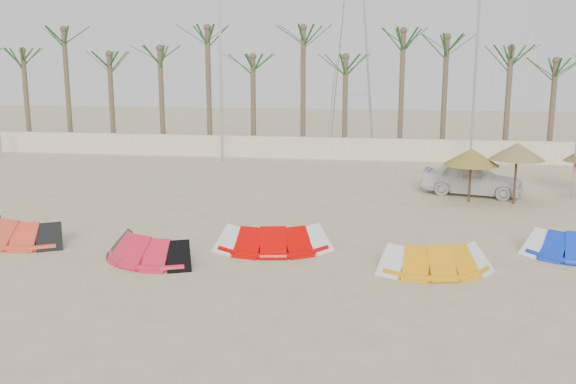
% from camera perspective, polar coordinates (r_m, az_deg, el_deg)
% --- Properties ---
extents(ground, '(120.00, 120.00, 0.00)m').
position_cam_1_polar(ground, '(17.34, -3.03, -8.27)').
color(ground, beige).
rests_on(ground, ground).
extents(boundary_wall, '(60.00, 0.30, 1.30)m').
position_cam_1_polar(boundary_wall, '(38.45, 3.61, 3.91)').
color(boundary_wall, beige).
rests_on(boundary_wall, ground).
extents(palm_line, '(52.00, 4.00, 7.70)m').
position_cam_1_polar(palm_line, '(39.53, 4.91, 12.53)').
color(palm_line, brown).
rests_on(palm_line, ground).
extents(lamp_b, '(1.25, 0.14, 11.00)m').
position_cam_1_polar(lamp_b, '(37.12, -5.97, 11.51)').
color(lamp_b, '#A5A8AD').
rests_on(lamp_b, ground).
extents(lamp_c, '(1.25, 0.14, 11.00)m').
position_cam_1_polar(lamp_c, '(36.24, 16.43, 11.09)').
color(lamp_c, '#A5A8AD').
rests_on(lamp_c, ground).
extents(pylon, '(3.00, 3.00, 14.00)m').
position_cam_1_polar(pylon, '(44.40, 5.58, 4.10)').
color(pylon, '#A5A8AD').
rests_on(pylon, ground).
extents(kite_red_left, '(3.78, 2.32, 0.90)m').
position_cam_1_polar(kite_red_left, '(23.00, -22.55, -3.01)').
color(kite_red_left, red).
rests_on(kite_red_left, ground).
extents(kite_red_mid, '(3.48, 2.45, 0.90)m').
position_cam_1_polar(kite_red_mid, '(19.74, -12.14, -4.72)').
color(kite_red_mid, red).
rests_on(kite_red_mid, ground).
extents(kite_red_right, '(3.73, 2.05, 0.90)m').
position_cam_1_polar(kite_red_right, '(20.42, -1.17, -3.89)').
color(kite_red_right, '#D70200').
rests_on(kite_red_right, ground).
extents(kite_orange, '(3.44, 2.12, 0.90)m').
position_cam_1_polar(kite_orange, '(18.87, 12.97, -5.53)').
color(kite_orange, orange).
rests_on(kite_orange, ground).
extents(kite_blue, '(3.17, 1.96, 0.90)m').
position_cam_1_polar(kite_blue, '(21.51, 24.00, -4.13)').
color(kite_blue, '#0B30CE').
rests_on(kite_blue, ground).
extents(parasol_left, '(2.30, 2.30, 2.27)m').
position_cam_1_polar(parasol_left, '(27.71, 15.98, 3.02)').
color(parasol_left, '#4C331E').
rests_on(parasol_left, ground).
extents(parasol_mid, '(2.22, 2.22, 2.57)m').
position_cam_1_polar(parasol_mid, '(27.83, 19.71, 3.43)').
color(parasol_mid, '#4C331E').
rests_on(parasol_mid, ground).
extents(car, '(4.64, 2.82, 1.48)m').
position_cam_1_polar(car, '(29.42, 16.05, 1.17)').
color(car, silver).
rests_on(car, ground).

